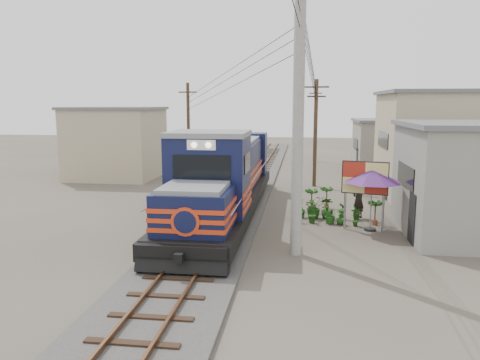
# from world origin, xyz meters

# --- Properties ---
(ground) EXTENTS (120.00, 120.00, 0.00)m
(ground) POSITION_xyz_m (0.00, 0.00, 0.00)
(ground) COLOR #473F35
(ground) RESTS_ON ground
(ballast) EXTENTS (3.60, 70.00, 0.16)m
(ballast) POSITION_xyz_m (0.00, 10.00, 0.08)
(ballast) COLOR #595651
(ballast) RESTS_ON ground
(track) EXTENTS (1.15, 70.00, 0.12)m
(track) POSITION_xyz_m (0.00, 10.00, 0.26)
(track) COLOR #51331E
(track) RESTS_ON ground
(locomotive) EXTENTS (3.14, 17.08, 4.23)m
(locomotive) POSITION_xyz_m (0.00, 4.97, 1.83)
(locomotive) COLOR black
(locomotive) RESTS_ON ground
(utility_pole_main) EXTENTS (0.40, 0.40, 10.00)m
(utility_pole_main) POSITION_xyz_m (3.50, -0.50, 5.00)
(utility_pole_main) COLOR #9E9B93
(utility_pole_main) RESTS_ON ground
(wooden_pole_mid) EXTENTS (1.60, 0.24, 7.00)m
(wooden_pole_mid) POSITION_xyz_m (4.50, 14.00, 3.68)
(wooden_pole_mid) COLOR #4C3826
(wooden_pole_mid) RESTS_ON ground
(wooden_pole_far) EXTENTS (1.60, 0.24, 7.50)m
(wooden_pole_far) POSITION_xyz_m (4.80, 28.00, 3.93)
(wooden_pole_far) COLOR #4C3826
(wooden_pole_far) RESTS_ON ground
(wooden_pole_left) EXTENTS (1.60, 0.24, 7.00)m
(wooden_pole_left) POSITION_xyz_m (-5.00, 18.00, 3.68)
(wooden_pole_left) COLOR #4C3826
(wooden_pole_left) RESTS_ON ground
(power_lines) EXTENTS (9.65, 19.00, 3.30)m
(power_lines) POSITION_xyz_m (-0.14, 8.49, 7.56)
(power_lines) COLOR black
(power_lines) RESTS_ON ground
(shophouse_mid) EXTENTS (8.40, 7.35, 6.20)m
(shophouse_mid) POSITION_xyz_m (12.50, 12.00, 3.11)
(shophouse_mid) COLOR tan
(shophouse_mid) RESTS_ON ground
(shophouse_back) EXTENTS (6.30, 6.30, 4.20)m
(shophouse_back) POSITION_xyz_m (11.00, 22.00, 2.11)
(shophouse_back) COLOR gray
(shophouse_back) RESTS_ON ground
(shophouse_left) EXTENTS (6.30, 6.30, 5.20)m
(shophouse_left) POSITION_xyz_m (-10.00, 16.00, 2.61)
(shophouse_left) COLOR tan
(shophouse_left) RESTS_ON ground
(billboard) EXTENTS (1.93, 0.57, 3.03)m
(billboard) POSITION_xyz_m (6.35, 3.17, 2.22)
(billboard) COLOR #99999E
(billboard) RESTS_ON ground
(market_umbrella) EXTENTS (3.10, 3.10, 2.73)m
(market_umbrella) POSITION_xyz_m (6.65, 3.19, 2.40)
(market_umbrella) COLOR black
(market_umbrella) RESTS_ON ground
(vendor) EXTENTS (0.81, 0.81, 1.90)m
(vendor) POSITION_xyz_m (6.38, 5.36, 0.95)
(vendor) COLOR black
(vendor) RESTS_ON ground
(plant_nursery) EXTENTS (3.39, 3.06, 1.10)m
(plant_nursery) POSITION_xyz_m (4.60, 4.95, 0.46)
(plant_nursery) COLOR #1F4E16
(plant_nursery) RESTS_ON ground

